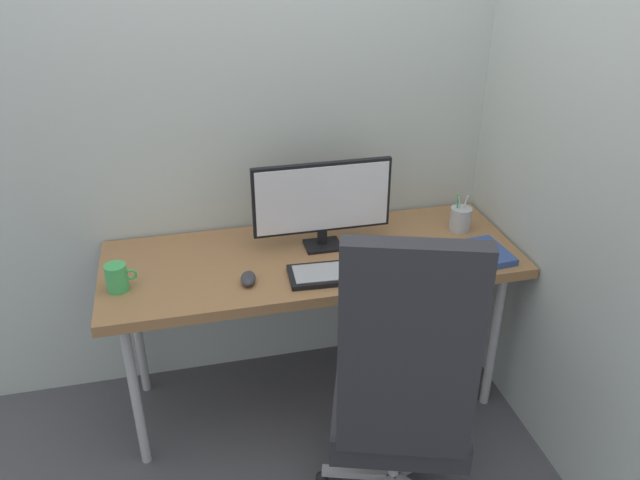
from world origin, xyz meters
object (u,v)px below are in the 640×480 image
office_chair (402,390)px  keyboard (350,272)px  pen_holder (460,219)px  coffee_mug (117,277)px  mouse (248,279)px  notebook (491,252)px  monitor (322,200)px

office_chair → keyboard: size_ratio=2.55×
pen_holder → office_chair: bearing=-124.8°
keyboard → coffee_mug: 0.87m
mouse → notebook: mouse is taller
keyboard → mouse: mouse is taller
mouse → monitor: bearing=42.5°
monitor → keyboard: (0.05, -0.25, -0.20)m
coffee_mug → office_chair: bearing=-33.5°
monitor → coffee_mug: size_ratio=4.92×
monitor → coffee_mug: bearing=-169.2°
mouse → coffee_mug: (-0.47, 0.06, 0.03)m
monitor → keyboard: 0.32m
monitor → mouse: size_ratio=5.86×
office_chair → coffee_mug: size_ratio=10.61×
keyboard → pen_holder: (0.57, 0.25, 0.04)m
office_chair → monitor: 0.84m
pen_holder → notebook: 0.24m
mouse → coffee_mug: 0.48m
keyboard → notebook: bearing=1.4°
notebook → mouse: bearing=174.3°
monitor → pen_holder: size_ratio=3.26×
notebook → monitor: bearing=155.3°
keyboard → mouse: (-0.39, 0.03, 0.01)m
pen_holder → coffee_mug: (-1.43, -0.16, -0.00)m
notebook → coffee_mug: (-1.46, 0.08, 0.04)m
office_chair → mouse: (-0.43, 0.53, 0.17)m
monitor → notebook: bearing=-19.9°
office_chair → notebook: 0.78m
pen_holder → mouse: bearing=-167.0°
keyboard → pen_holder: 0.62m
notebook → coffee_mug: bearing=172.1°
mouse → office_chair: bearing=-41.5°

